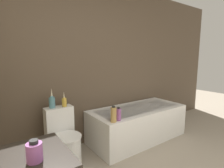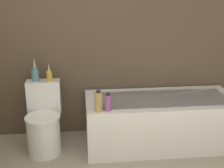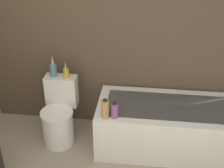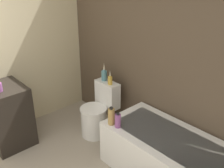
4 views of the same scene
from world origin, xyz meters
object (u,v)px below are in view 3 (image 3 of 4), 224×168
object	(u,v)px
toilet	(59,116)
vase_silver	(66,72)
bathtub	(172,126)
shampoo_bottle_short	(115,110)
shampoo_bottle_tall	(105,109)
vase_gold	(53,69)

from	to	relation	value
toilet	vase_silver	xyz separation A→B (m)	(0.08, 0.17, 0.50)
toilet	vase_silver	distance (m)	0.53
bathtub	shampoo_bottle_short	xyz separation A→B (m)	(-0.63, -0.28, 0.36)
bathtub	shampoo_bottle_tall	bearing A→B (deg)	-158.13
vase_silver	shampoo_bottle_tall	xyz separation A→B (m)	(0.51, -0.44, -0.16)
shampoo_bottle_short	bathtub	bearing A→B (deg)	23.82
shampoo_bottle_tall	bathtub	bearing A→B (deg)	21.87
shampoo_bottle_tall	shampoo_bottle_short	world-z (taller)	shampoo_bottle_tall
bathtub	toilet	bearing A→B (deg)	-179.19
toilet	shampoo_bottle_short	world-z (taller)	toilet
bathtub	vase_gold	world-z (taller)	vase_gold
bathtub	vase_gold	bearing A→B (deg)	172.77
vase_silver	shampoo_bottle_tall	bearing A→B (deg)	-40.82
bathtub	shampoo_bottle_short	world-z (taller)	shampoo_bottle_short
shampoo_bottle_tall	shampoo_bottle_short	bearing A→B (deg)	7.83
vase_gold	shampoo_bottle_tall	bearing A→B (deg)	-35.14
vase_gold	vase_silver	bearing A→B (deg)	-10.17
bathtub	vase_silver	size ratio (longest dim) A/B	8.21
bathtub	shampoo_bottle_tall	distance (m)	0.86
vase_gold	shampoo_bottle_short	size ratio (longest dim) A/B	1.42
bathtub	shampoo_bottle_short	distance (m)	0.77
vase_silver	shampoo_bottle_short	size ratio (longest dim) A/B	1.12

